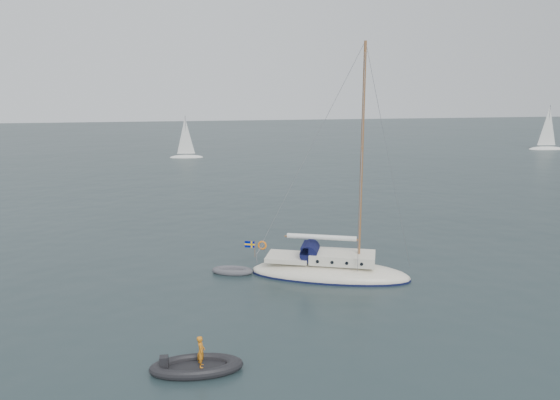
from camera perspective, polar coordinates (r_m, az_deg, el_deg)
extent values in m
plane|color=black|center=(33.04, 1.12, -9.03)|extent=(300.00, 300.00, 0.00)
ellipsoid|color=#EFE1CB|center=(34.72, 5.22, -7.72)|extent=(9.97, 3.10, 1.66)
cube|color=silver|center=(34.56, 6.50, -5.84)|extent=(3.99, 2.10, 0.61)
cube|color=#EFE1CB|center=(33.82, 0.88, -6.49)|extent=(2.66, 2.10, 0.28)
cylinder|color=black|center=(33.95, 3.18, -5.57)|extent=(1.06, 1.83, 1.06)
cube|color=black|center=(33.84, 2.82, -5.24)|extent=(0.50, 1.83, 0.44)
cylinder|color=brown|center=(33.48, 8.39, 4.65)|extent=(0.17, 0.17, 13.29)
cylinder|color=brown|center=(33.40, 8.43, 5.78)|extent=(0.06, 2.44, 0.06)
cylinder|color=brown|center=(33.87, 4.39, -4.08)|extent=(4.65, 0.11, 0.11)
cylinder|color=silver|center=(33.85, 4.39, -3.99)|extent=(4.33, 0.31, 0.31)
cylinder|color=gray|center=(33.38, -2.12, -5.88)|extent=(0.04, 2.44, 0.04)
torus|color=orange|center=(34.00, -2.38, -5.55)|extent=(0.60, 0.11, 0.60)
cylinder|color=brown|center=(33.37, -2.78, -6.10)|extent=(0.03, 0.03, 1.00)
cube|color=#000A6F|center=(33.23, -3.36, -5.58)|extent=(0.66, 0.02, 0.42)
cube|color=#F3B30E|center=(33.23, -3.36, -5.58)|extent=(0.69, 0.03, 0.10)
cube|color=#F3B30E|center=(33.24, -3.15, -5.57)|extent=(0.10, 0.03, 0.44)
cylinder|color=black|center=(35.17, 3.74, -5.47)|extent=(0.20, 0.07, 0.20)
cylinder|color=black|center=(33.21, 4.63, -6.55)|extent=(0.20, 0.07, 0.20)
cylinder|color=black|center=(35.39, 5.14, -5.38)|extent=(0.20, 0.07, 0.20)
cylinder|color=black|center=(33.44, 6.11, -6.45)|extent=(0.20, 0.07, 0.20)
cylinder|color=black|center=(35.62, 6.52, -5.29)|extent=(0.20, 0.07, 0.20)
cylinder|color=black|center=(33.70, 7.56, -6.34)|extent=(0.20, 0.07, 0.20)
cylinder|color=black|center=(35.88, 7.88, -5.20)|extent=(0.20, 0.07, 0.20)
cylinder|color=black|center=(33.97, 9.00, -6.24)|extent=(0.20, 0.07, 0.20)
cube|color=#515056|center=(35.32, -4.99, -7.45)|extent=(1.62, 0.67, 0.10)
cube|color=black|center=(24.34, -8.71, -16.95)|extent=(2.46, 1.03, 0.12)
cube|color=black|center=(24.20, -12.03, -16.40)|extent=(0.36, 0.36, 0.62)
imported|color=#C66D16|center=(23.99, -8.26, -15.39)|extent=(0.34, 0.51, 1.39)
ellipsoid|color=silver|center=(90.68, -9.74, 4.40)|extent=(5.43, 1.81, 0.91)
cylinder|color=gray|center=(90.28, -9.82, 6.65)|extent=(0.09, 0.09, 6.34)
cone|color=silver|center=(90.28, -9.85, 6.65)|extent=(2.90, 2.90, 5.89)
ellipsoid|color=silver|center=(111.86, 26.04, 4.79)|extent=(6.49, 2.16, 1.08)
cylinder|color=gray|center=(111.49, 26.24, 6.96)|extent=(0.11, 0.11, 7.58)
cone|color=silver|center=(111.46, 26.22, 6.96)|extent=(3.46, 3.46, 7.03)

